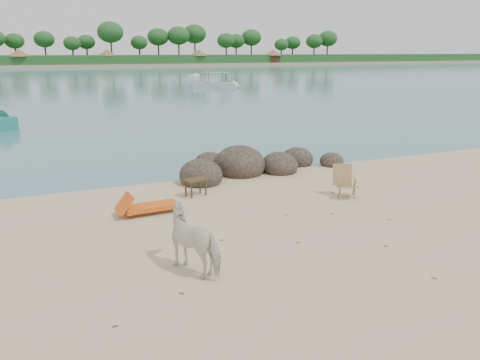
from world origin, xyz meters
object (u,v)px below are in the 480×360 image
object	(u,v)px
lounge_chair	(151,205)
deck_chair	(348,183)
side_table	(196,188)
boulders	(247,166)
cow	(197,240)

from	to	relation	value
lounge_chair	deck_chair	size ratio (longest dim) A/B	1.83
deck_chair	side_table	bearing A→B (deg)	-178.38
boulders	side_table	bearing A→B (deg)	-141.79
boulders	lounge_chair	xyz separation A→B (m)	(-4.18, -3.07, 0.01)
cow	lounge_chair	world-z (taller)	cow
side_table	lounge_chair	distance (m)	1.91
side_table	deck_chair	xyz separation A→B (m)	(4.11, -1.93, 0.22)
side_table	lounge_chair	world-z (taller)	lounge_chair
deck_chair	boulders	bearing A→B (deg)	137.91
side_table	deck_chair	bearing A→B (deg)	-41.62
boulders	cow	distance (m)	7.89
side_table	lounge_chair	size ratio (longest dim) A/B	0.36
side_table	lounge_chair	bearing A→B (deg)	-163.42
boulders	lounge_chair	bearing A→B (deg)	-143.68
side_table	cow	bearing A→B (deg)	-123.76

